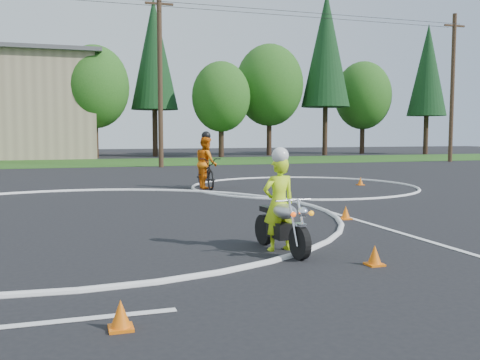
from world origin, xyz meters
name	(u,v)px	position (x,y,z in m)	size (l,w,h in m)	color
ground	(75,244)	(0.00, 0.00, 0.00)	(120.00, 120.00, 0.00)	black
grass_strip	(70,163)	(0.00, 27.00, 0.01)	(120.00, 10.00, 0.02)	#1E4714
course_markings	(159,206)	(2.17, 4.35, 0.01)	(19.05, 19.05, 0.12)	silver
primary_motorcycle	(282,225)	(3.19, -1.68, 0.45)	(0.61, 1.74, 0.92)	black
rider_primary_grp	(279,201)	(3.19, -1.55, 0.82)	(0.60, 0.43, 1.70)	#BDE918
rider_second_grp	(206,168)	(4.52, 8.53, 0.71)	(0.73, 2.09, 2.01)	black
traffic_cones	(301,213)	(4.88, 1.33, 0.14)	(22.65, 12.60, 0.30)	orange
treeline	(247,79)	(14.78, 34.61, 6.62)	(38.20, 8.10, 14.52)	#382619
utility_poles	(160,76)	(5.00, 21.00, 5.20)	(41.60, 1.12, 10.00)	#473321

